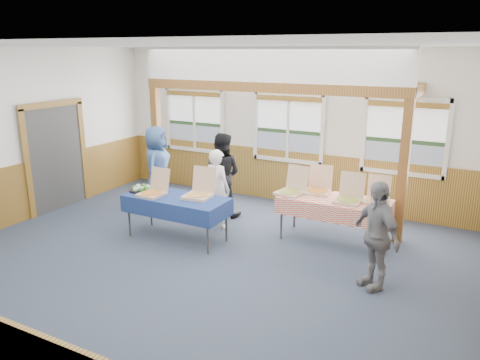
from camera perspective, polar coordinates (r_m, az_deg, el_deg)
name	(u,v)px	position (r m, az deg, el deg)	size (l,w,h in m)	color
floor	(199,264)	(7.25, -5.01, -10.12)	(8.00, 8.00, 0.00)	#2A3444
ceiling	(193,45)	(6.54, -5.69, 16.05)	(8.00, 8.00, 0.00)	white
wall_back	(289,127)	(9.78, 6.00, 6.44)	(8.00, 8.00, 0.00)	silver
wall_left	(11,138)	(9.48, -26.09, 4.65)	(8.00, 8.00, 0.00)	silver
wainscot_back	(287,176)	(9.97, 5.78, 0.45)	(7.98, 0.05, 1.10)	brown
wainscot_left	(20,193)	(9.69, -25.27, -1.45)	(0.05, 6.98, 1.10)	brown
cased_opening	(56,158)	(10.10, -21.52, 2.54)	(0.06, 1.30, 2.10)	#343434
window_left	(195,116)	(10.79, -5.56, 7.73)	(1.56, 0.10, 1.46)	silver
window_mid	(288,124)	(9.73, 5.92, 6.86)	(1.56, 0.10, 1.46)	silver
window_right	(405,132)	(9.13, 19.47, 5.49)	(1.56, 0.10, 1.46)	silver
post_left	(157,145)	(10.06, -10.07, 4.22)	(0.15, 0.15, 2.40)	brown
post_right	(403,173)	(8.07, 19.26, 0.80)	(0.15, 0.15, 2.40)	brown
cross_beam	(265,87)	(8.58, 3.09, 11.22)	(5.15, 0.18, 0.18)	brown
table_left	(176,200)	(7.96, -7.77, -2.42)	(1.94, 1.44, 0.76)	#343434
table_right	(335,202)	(7.94, 11.45, -2.63)	(1.98, 1.48, 0.76)	#343434
pizza_box_a	(153,191)	(8.07, -10.55, -1.36)	(0.41, 0.50, 0.43)	#D8AF90
pizza_box_b	(199,193)	(7.86, -5.06, -1.59)	(0.47, 0.56, 0.47)	#D8AF90
pizza_box_c	(291,190)	(8.04, 6.23, -1.23)	(0.50, 0.57, 0.46)	#D8AF90
pizza_box_d	(318,189)	(8.18, 9.50, -1.08)	(0.47, 0.54, 0.44)	#D8AF90
pizza_box_e	(349,198)	(7.77, 13.09, -2.16)	(0.42, 0.51, 0.45)	#D8AF90
pizza_box_f	(376,198)	(7.89, 16.30, -2.14)	(0.39, 0.47, 0.41)	#D8AF90
veggie_tray	(141,189)	(8.38, -11.97, -1.06)	(0.42, 0.42, 0.10)	black
drink_glass	(384,206)	(7.49, 17.18, -3.07)	(0.07, 0.07, 0.15)	#865C16
woman_white	(217,189)	(8.43, -2.80, -1.07)	(0.53, 0.35, 1.45)	white
woman_black	(221,175)	(9.02, -2.29, 0.65)	(0.79, 0.62, 1.63)	black
man_blue	(157,167)	(9.62, -10.07, 1.53)	(0.83, 0.54, 1.69)	#355384
person_grey	(376,235)	(6.53, 16.25, -6.49)	(0.88, 0.37, 1.51)	gray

